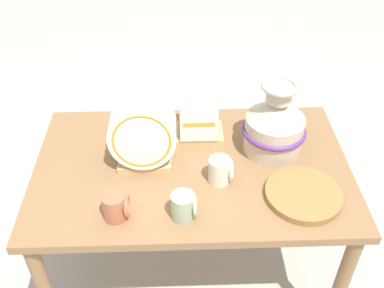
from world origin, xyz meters
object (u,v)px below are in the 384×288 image
at_px(dish_rack_square_plates, 198,123).
at_px(mug_cream_glaze, 221,170).
at_px(ceramic_vase, 275,124).
at_px(dish_rack_round_plates, 143,139).
at_px(wicker_charger_stack, 303,195).
at_px(mug_sage_glaze, 184,206).
at_px(mug_terracotta_glaze, 116,207).

height_order(dish_rack_square_plates, mug_cream_glaze, dish_rack_square_plates).
relative_size(ceramic_vase, dish_rack_round_plates, 1.12).
relative_size(wicker_charger_stack, mug_sage_glaze, 2.72).
height_order(mug_sage_glaze, mug_cream_glaze, same).
xyz_separation_m(dish_rack_square_plates, wicker_charger_stack, (0.37, -0.38, -0.05)).
distance_m(mug_sage_glaze, mug_terracotta_glaze, 0.23).
bearing_deg(mug_cream_glaze, dish_rack_round_plates, 158.97).
distance_m(dish_rack_square_plates, wicker_charger_stack, 0.53).
distance_m(wicker_charger_stack, mug_terracotta_glaze, 0.67).
bearing_deg(mug_terracotta_glaze, dish_rack_round_plates, 73.69).
distance_m(dish_rack_round_plates, mug_sage_glaze, 0.33).
bearing_deg(wicker_charger_stack, mug_sage_glaze, -169.99).
bearing_deg(wicker_charger_stack, ceramic_vase, 104.07).
height_order(mug_terracotta_glaze, mug_cream_glaze, same).
xyz_separation_m(dish_rack_round_plates, mug_sage_glaze, (0.15, -0.29, -0.07)).
bearing_deg(dish_rack_round_plates, mug_sage_glaze, -62.25).
height_order(ceramic_vase, wicker_charger_stack, ceramic_vase).
height_order(ceramic_vase, mug_terracotta_glaze, ceramic_vase).
height_order(dish_rack_round_plates, mug_sage_glaze, dish_rack_round_plates).
relative_size(dish_rack_square_plates, mug_terracotta_glaze, 2.03).
relative_size(dish_rack_square_plates, mug_cream_glaze, 2.03).
relative_size(mug_sage_glaze, mug_terracotta_glaze, 1.00).
bearing_deg(ceramic_vase, mug_sage_glaze, -135.99).
height_order(dish_rack_square_plates, mug_terracotta_glaze, dish_rack_square_plates).
xyz_separation_m(mug_sage_glaze, mug_terracotta_glaze, (-0.23, 0.01, 0.00)).
xyz_separation_m(mug_sage_glaze, mug_cream_glaze, (0.14, 0.18, 0.00)).
bearing_deg(ceramic_vase, dish_rack_round_plates, -172.70).
bearing_deg(mug_cream_glaze, wicker_charger_stack, -18.45).
xyz_separation_m(wicker_charger_stack, mug_sage_glaze, (-0.44, -0.08, 0.04)).
height_order(wicker_charger_stack, mug_terracotta_glaze, mug_terracotta_glaze).
relative_size(ceramic_vase, mug_cream_glaze, 3.07).
bearing_deg(ceramic_vase, dish_rack_square_plates, 160.72).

